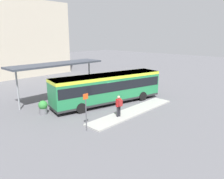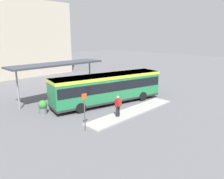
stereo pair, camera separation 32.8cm
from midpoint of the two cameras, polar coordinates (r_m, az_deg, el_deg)
The scene contains 13 objects.
ground_plane at distance 22.48m, azimuth -0.62°, elevation -3.58°, with size 120.00×120.00×0.00m, color #5B5B60.
curb_island at distance 19.99m, azimuth 5.87°, elevation -5.74°, with size 10.18×1.80×0.12m.
city_bus at distance 22.02m, azimuth -0.61°, elevation 0.78°, with size 11.89×5.10×2.98m.
pedestrian_waiting at distance 18.18m, azimuth 2.14°, elevation -4.04°, with size 0.48×0.52×1.81m.
bicycle_green at distance 30.38m, azimuth 9.66°, elevation 1.59°, with size 0.48×1.72×0.74m.
bicycle_yellow at distance 30.79m, azimuth 8.68°, elevation 1.79°, with size 0.48×1.68×0.73m.
bicycle_orange at distance 31.22m, azimuth 7.75°, elevation 1.96°, with size 0.48×1.61×0.70m.
bicycle_black at distance 31.39m, azimuth 6.47°, elevation 2.12°, with size 0.48×1.76×0.76m.
station_shelter at distance 23.47m, azimuth -13.69°, elevation 6.31°, with size 10.17×2.59×3.98m.
potted_planter_near_shelter at distance 20.27m, azimuth -17.18°, elevation -4.31°, with size 0.80×0.80×1.23m.
potted_planter_far_side at distance 22.97m, azimuth -7.80°, elevation -1.32°, with size 0.96×0.96×1.48m.
platform_sign at distance 15.79m, azimuth -6.59°, elevation -5.43°, with size 0.44×0.08×2.80m.
station_building at distance 42.20m, azimuth -25.44°, elevation 11.85°, with size 18.96×10.17×12.37m.
Camera 2 is at (-15.06, -15.26, 6.78)m, focal length 35.00 mm.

